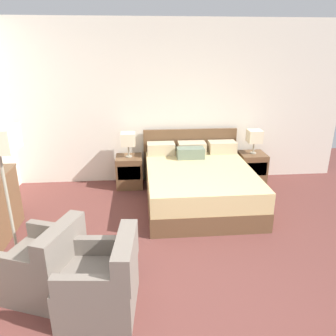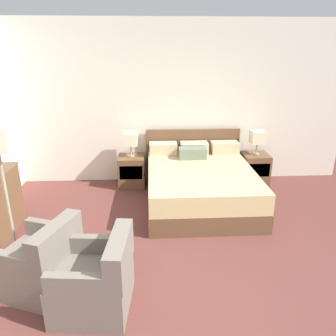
% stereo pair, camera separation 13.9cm
% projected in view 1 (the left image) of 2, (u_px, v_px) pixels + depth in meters
% --- Properties ---
extents(ground_plane, '(9.77, 9.77, 0.00)m').
position_uv_depth(ground_plane, '(191.00, 305.00, 3.15)').
color(ground_plane, brown).
extents(wall_back, '(6.45, 0.06, 2.80)m').
position_uv_depth(wall_back, '(164.00, 104.00, 5.74)').
color(wall_back, silver).
rests_on(wall_back, ground).
extents(bed, '(1.69, 2.03, 0.96)m').
position_uv_depth(bed, '(199.00, 183.00, 5.19)').
color(bed, brown).
rests_on(bed, ground).
extents(nightstand_left, '(0.45, 0.46, 0.55)m').
position_uv_depth(nightstand_left, '(129.00, 171.00, 5.77)').
color(nightstand_left, brown).
rests_on(nightstand_left, ground).
extents(nightstand_right, '(0.45, 0.46, 0.55)m').
position_uv_depth(nightstand_right, '(252.00, 168.00, 5.96)').
color(nightstand_right, brown).
rests_on(nightstand_right, ground).
extents(table_lamp_left, '(0.24, 0.24, 0.43)m').
position_uv_depth(table_lamp_left, '(128.00, 139.00, 5.57)').
color(table_lamp_left, gray).
rests_on(table_lamp_left, nightstand_left).
extents(table_lamp_right, '(0.24, 0.24, 0.43)m').
position_uv_depth(table_lamp_right, '(255.00, 137.00, 5.76)').
color(table_lamp_right, gray).
rests_on(table_lamp_right, nightstand_right).
extents(armchair_by_window, '(0.88, 0.88, 0.76)m').
position_uv_depth(armchair_by_window, '(44.00, 266.00, 3.26)').
color(armchair_by_window, '#70665B').
rests_on(armchair_by_window, ground).
extents(armchair_companion, '(0.75, 0.74, 0.76)m').
position_uv_depth(armchair_companion, '(103.00, 282.00, 3.02)').
color(armchair_companion, '#70665B').
rests_on(armchair_companion, ground).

